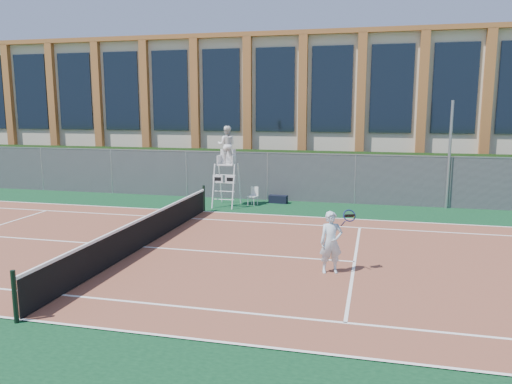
% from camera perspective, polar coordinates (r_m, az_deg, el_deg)
% --- Properties ---
extents(ground, '(120.00, 120.00, 0.00)m').
position_cam_1_polar(ground, '(15.83, -12.77, -6.24)').
color(ground, '#233814').
extents(apron, '(36.00, 20.00, 0.01)m').
position_cam_1_polar(apron, '(16.70, -11.25, -5.34)').
color(apron, '#0B311A').
rests_on(apron, ground).
extents(tennis_court, '(23.77, 10.97, 0.02)m').
position_cam_1_polar(tennis_court, '(15.82, -12.77, -6.17)').
color(tennis_court, brown).
rests_on(tennis_court, apron).
extents(tennis_net, '(0.10, 11.30, 1.10)m').
position_cam_1_polar(tennis_net, '(15.69, -12.84, -4.36)').
color(tennis_net, black).
rests_on(tennis_net, ground).
extents(fence, '(40.00, 0.06, 2.20)m').
position_cam_1_polar(fence, '(23.65, -3.42, 1.90)').
color(fence, '#595E60').
rests_on(fence, ground).
extents(hedge, '(40.00, 1.40, 2.20)m').
position_cam_1_polar(hedge, '(24.79, -2.61, 2.26)').
color(hedge, black).
rests_on(hedge, ground).
extents(building, '(45.00, 10.60, 8.22)m').
position_cam_1_polar(building, '(32.30, 1.32, 9.38)').
color(building, beige).
rests_on(building, ground).
extents(steel_pole, '(0.12, 0.12, 4.57)m').
position_cam_1_polar(steel_pole, '(22.60, 21.23, 3.94)').
color(steel_pole, '#9EA0A5').
rests_on(steel_pole, ground).
extents(umpire_chair, '(0.99, 1.52, 3.54)m').
position_cam_1_polar(umpire_chair, '(21.67, -3.38, 5.14)').
color(umpire_chair, white).
rests_on(umpire_chair, ground).
extents(plastic_chair, '(0.48, 0.48, 0.82)m').
position_cam_1_polar(plastic_chair, '(22.03, -0.27, -0.27)').
color(plastic_chair, silver).
rests_on(plastic_chair, apron).
extents(sports_bag_near, '(0.86, 0.41, 0.35)m').
position_cam_1_polar(sports_bag_near, '(22.54, 2.55, -0.82)').
color(sports_bag_near, black).
rests_on(sports_bag_near, apron).
extents(sports_bag_far, '(0.73, 0.46, 0.27)m').
position_cam_1_polar(sports_bag_far, '(22.72, 2.51, -0.84)').
color(sports_bag_far, black).
rests_on(sports_bag_far, apron).
extents(tennis_player, '(0.96, 0.70, 1.64)m').
position_cam_1_polar(tennis_player, '(13.03, 8.60, -5.68)').
color(tennis_player, silver).
rests_on(tennis_player, tennis_court).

